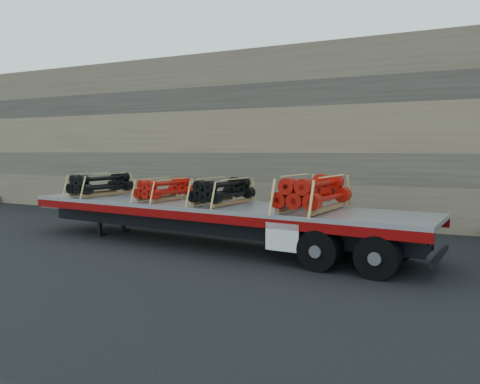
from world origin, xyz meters
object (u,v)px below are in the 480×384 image
Objects in this scene: bundle_front at (101,185)px; bundle_rear at (313,194)px; bundle_midfront at (165,190)px; bundle_midrear at (223,192)px; trailer at (211,225)px.

bundle_rear is at bearing 0.00° from bundle_front.
bundle_midfront is 2.24m from bundle_midrear.
trailer is 6.12× the size of bundle_front.
bundle_front is 5.17m from bundle_midrear.
bundle_midrear reaches higher than bundle_midfront.
bundle_front is at bearing 180.00° from bundle_midfront.
bundle_rear reaches higher than bundle_front.
bundle_front is at bearing -180.00° from bundle_midrear.
trailer is at bearing 180.00° from bundle_rear.
bundle_rear is (2.85, -0.28, 0.08)m from bundle_midrear.
bundle_midfront is 0.91× the size of bundle_midrear.
bundle_midrear is 2.87m from bundle_rear.
trailer is 4.83m from bundle_front.
bundle_midfront is at bearing 180.00° from bundle_rear.
bundle_midrear is (0.45, -0.04, 1.02)m from trailer.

